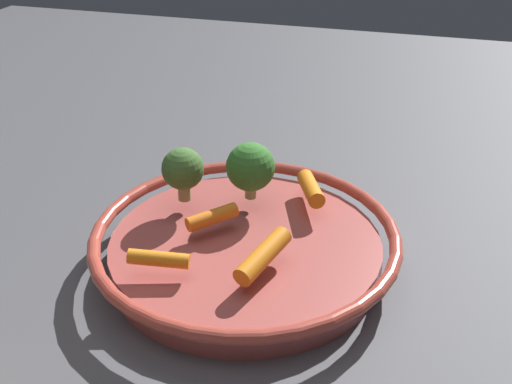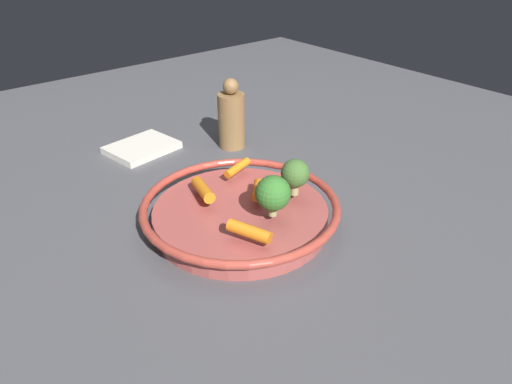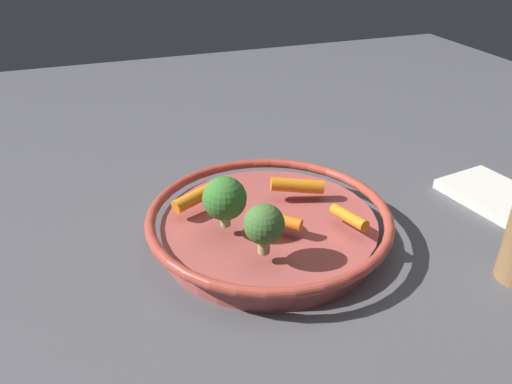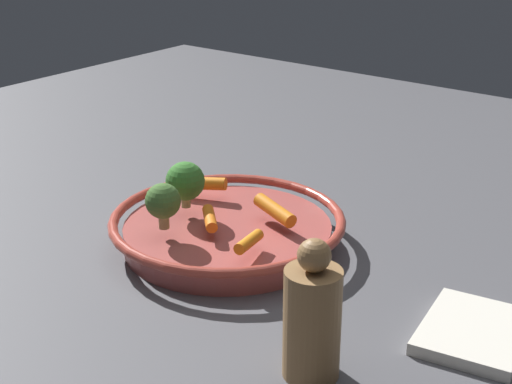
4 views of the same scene
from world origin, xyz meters
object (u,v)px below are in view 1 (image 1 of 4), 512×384
(baby_carrot_center, at_px, (263,256))
(broccoli_floret_mid, at_px, (183,170))
(serving_bowl, at_px, (245,246))
(baby_carrot_near_rim, at_px, (311,188))
(broccoli_floret_edge, at_px, (250,167))
(baby_carrot_left, at_px, (211,219))
(baby_carrot_back, at_px, (159,259))

(baby_carrot_center, relative_size, broccoli_floret_mid, 1.18)
(serving_bowl, xyz_separation_m, baby_carrot_near_rim, (0.05, 0.08, 0.03))
(baby_carrot_near_rim, relative_size, broccoli_floret_edge, 1.00)
(serving_bowl, bearing_deg, baby_carrot_left, -172.36)
(serving_bowl, bearing_deg, baby_carrot_center, -57.90)
(broccoli_floret_mid, bearing_deg, baby_carrot_left, -43.08)
(serving_bowl, distance_m, baby_carrot_back, 0.10)
(broccoli_floret_mid, bearing_deg, baby_carrot_near_rim, 19.37)
(serving_bowl, distance_m, baby_carrot_center, 0.07)
(broccoli_floret_mid, relative_size, broccoli_floret_edge, 0.94)
(baby_carrot_back, xyz_separation_m, broccoli_floret_mid, (-0.02, 0.12, 0.03))
(baby_carrot_back, bearing_deg, baby_carrot_center, 17.32)
(baby_carrot_left, distance_m, baby_carrot_center, 0.08)
(baby_carrot_near_rim, distance_m, broccoli_floret_edge, 0.07)
(baby_carrot_left, height_order, broccoli_floret_edge, broccoli_floret_edge)
(baby_carrot_left, height_order, broccoli_floret_mid, broccoli_floret_mid)
(baby_carrot_left, relative_size, broccoli_floret_mid, 0.90)
(baby_carrot_center, bearing_deg, baby_carrot_near_rim, 83.24)
(serving_bowl, distance_m, broccoli_floret_mid, 0.10)
(baby_carrot_back, relative_size, baby_carrot_center, 0.79)
(baby_carrot_back, xyz_separation_m, baby_carrot_center, (0.09, 0.03, 0.00))
(baby_carrot_center, distance_m, broccoli_floret_edge, 0.12)
(serving_bowl, bearing_deg, baby_carrot_near_rim, 59.29)
(baby_carrot_back, bearing_deg, baby_carrot_near_rim, 56.94)
(serving_bowl, height_order, baby_carrot_left, baby_carrot_left)
(baby_carrot_center, xyz_separation_m, broccoli_floret_mid, (-0.11, 0.09, 0.03))
(baby_carrot_back, distance_m, baby_carrot_center, 0.09)
(broccoli_floret_mid, distance_m, broccoli_floret_edge, 0.07)
(baby_carrot_left, xyz_separation_m, baby_carrot_center, (0.07, -0.05, 0.00))
(baby_carrot_near_rim, bearing_deg, broccoli_floret_edge, -160.96)
(baby_carrot_near_rim, bearing_deg, baby_carrot_back, -123.06)
(baby_carrot_back, xyz_separation_m, baby_carrot_near_rim, (0.11, 0.16, 0.00))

